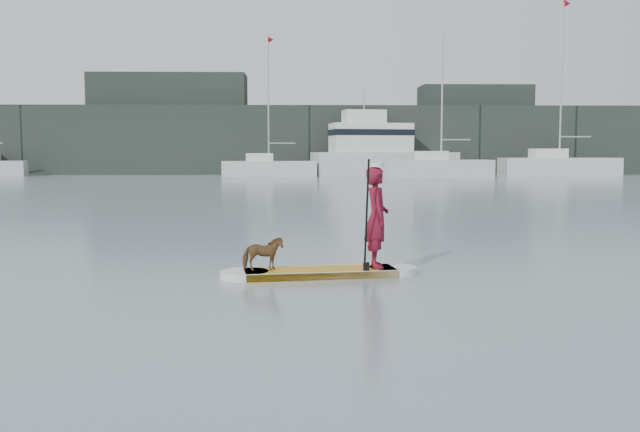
{
  "coord_description": "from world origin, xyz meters",
  "views": [
    {
      "loc": [
        1.93,
        -11.83,
        2.07
      ],
      "look_at": [
        2.25,
        -0.16,
        1.0
      ],
      "focal_mm": 40.0,
      "sensor_mm": 36.0,
      "label": 1
    }
  ],
  "objects_px": {
    "motor_yacht_a": "(378,152)",
    "paddler": "(377,217)",
    "dog": "(263,254)",
    "paddleboard": "(320,272)",
    "sailboat_f": "(558,165)",
    "sailboat_e": "(440,167)",
    "sailboat_d": "(268,167)"
  },
  "relations": [
    {
      "from": "sailboat_d",
      "to": "sailboat_e",
      "type": "relative_size",
      "value": 0.97
    },
    {
      "from": "paddler",
      "to": "sailboat_e",
      "type": "relative_size",
      "value": 0.15
    },
    {
      "from": "sailboat_d",
      "to": "motor_yacht_a",
      "type": "xyz_separation_m",
      "value": [
        9.07,
        2.28,
        1.22
      ]
    },
    {
      "from": "sailboat_d",
      "to": "motor_yacht_a",
      "type": "relative_size",
      "value": 0.89
    },
    {
      "from": "sailboat_e",
      "to": "sailboat_f",
      "type": "distance_m",
      "value": 10.45
    },
    {
      "from": "sailboat_f",
      "to": "paddleboard",
      "type": "bearing_deg",
      "value": -115.35
    },
    {
      "from": "sailboat_e",
      "to": "motor_yacht_a",
      "type": "relative_size",
      "value": 0.92
    },
    {
      "from": "paddleboard",
      "to": "dog",
      "type": "height_order",
      "value": "dog"
    },
    {
      "from": "sailboat_e",
      "to": "sailboat_f",
      "type": "relative_size",
      "value": 0.8
    },
    {
      "from": "paddler",
      "to": "sailboat_e",
      "type": "distance_m",
      "value": 44.27
    },
    {
      "from": "paddleboard",
      "to": "dog",
      "type": "distance_m",
      "value": 1.01
    },
    {
      "from": "dog",
      "to": "motor_yacht_a",
      "type": "bearing_deg",
      "value": -16.12
    },
    {
      "from": "paddler",
      "to": "dog",
      "type": "distance_m",
      "value": 1.99
    },
    {
      "from": "motor_yacht_a",
      "to": "sailboat_f",
      "type": "bearing_deg",
      "value": -16.81
    },
    {
      "from": "paddler",
      "to": "sailboat_d",
      "type": "bearing_deg",
      "value": 3.11
    },
    {
      "from": "dog",
      "to": "motor_yacht_a",
      "type": "distance_m",
      "value": 48.34
    },
    {
      "from": "sailboat_f",
      "to": "motor_yacht_a",
      "type": "relative_size",
      "value": 1.14
    },
    {
      "from": "sailboat_f",
      "to": "paddler",
      "type": "bearing_deg",
      "value": -114.42
    },
    {
      "from": "paddleboard",
      "to": "motor_yacht_a",
      "type": "height_order",
      "value": "motor_yacht_a"
    },
    {
      "from": "paddler",
      "to": "sailboat_d",
      "type": "relative_size",
      "value": 0.15
    },
    {
      "from": "paddleboard",
      "to": "sailboat_f",
      "type": "xyz_separation_m",
      "value": [
        20.68,
        45.85,
        0.89
      ]
    },
    {
      "from": "sailboat_e",
      "to": "sailboat_f",
      "type": "bearing_deg",
      "value": 6.45
    },
    {
      "from": "paddleboard",
      "to": "sailboat_f",
      "type": "distance_m",
      "value": 50.31
    },
    {
      "from": "paddleboard",
      "to": "sailboat_e",
      "type": "relative_size",
      "value": 0.29
    },
    {
      "from": "paddleboard",
      "to": "paddler",
      "type": "relative_size",
      "value": 1.94
    },
    {
      "from": "paddleboard",
      "to": "sailboat_d",
      "type": "xyz_separation_m",
      "value": [
        -2.9,
        45.36,
        0.73
      ]
    },
    {
      "from": "paddleboard",
      "to": "sailboat_e",
      "type": "xyz_separation_m",
      "value": [
        10.53,
        43.36,
        0.75
      ]
    },
    {
      "from": "sailboat_e",
      "to": "sailboat_f",
      "type": "xyz_separation_m",
      "value": [
        10.15,
        2.5,
        0.14
      ]
    },
    {
      "from": "motor_yacht_a",
      "to": "paddler",
      "type": "bearing_deg",
      "value": -106.04
    },
    {
      "from": "paddler",
      "to": "paddleboard",
      "type": "bearing_deg",
      "value": 96.53
    },
    {
      "from": "sailboat_d",
      "to": "sailboat_e",
      "type": "xyz_separation_m",
      "value": [
        13.43,
        -2.01,
        0.02
      ]
    },
    {
      "from": "dog",
      "to": "sailboat_d",
      "type": "distance_m",
      "value": 45.55
    }
  ]
}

